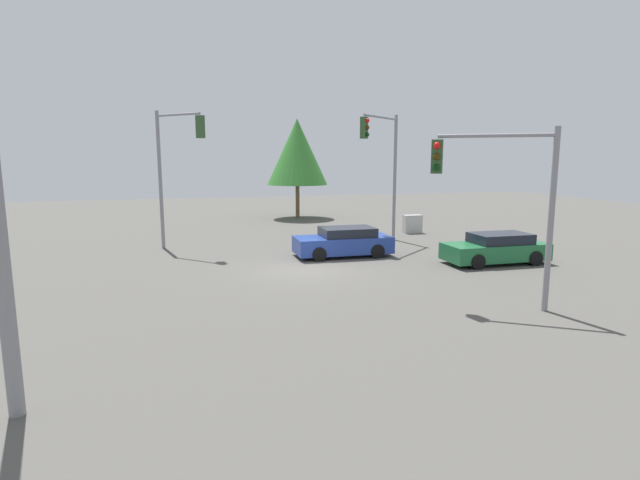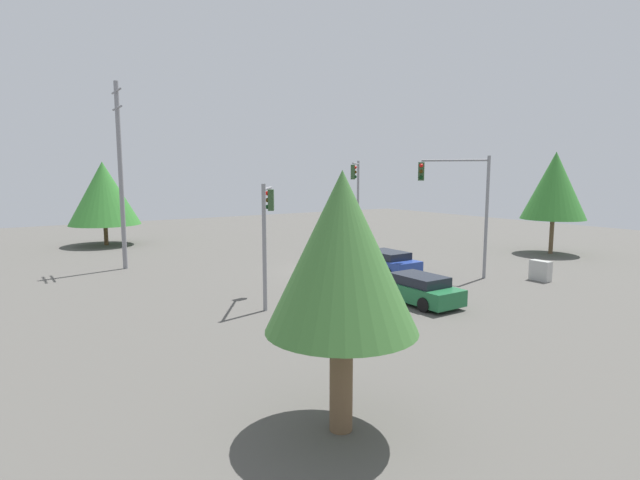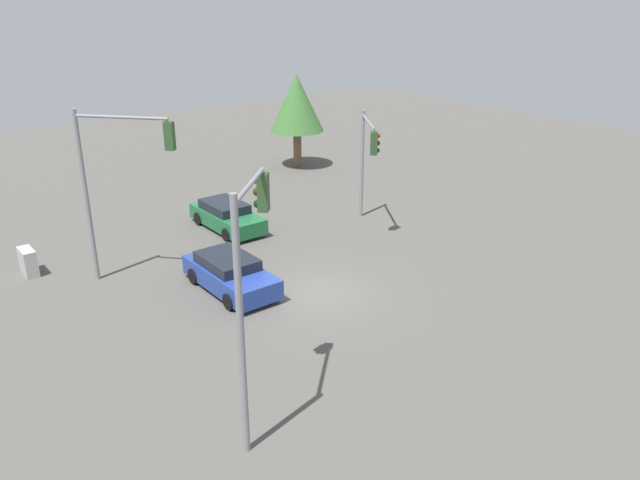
% 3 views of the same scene
% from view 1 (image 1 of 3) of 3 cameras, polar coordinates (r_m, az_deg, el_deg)
% --- Properties ---
extents(ground_plane, '(80.00, 80.00, 0.00)m').
position_cam_1_polar(ground_plane, '(20.92, -1.50, -3.43)').
color(ground_plane, '#54514C').
extents(sedan_blue, '(4.54, 2.05, 1.38)m').
position_cam_1_polar(sedan_blue, '(23.73, 2.72, -0.24)').
color(sedan_blue, '#233D93').
rests_on(sedan_blue, ground_plane).
extents(sedan_green, '(4.56, 1.96, 1.34)m').
position_cam_1_polar(sedan_green, '(23.41, 19.49, -0.95)').
color(sedan_green, '#1E6638').
rests_on(sedan_green, ground_plane).
extents(traffic_signal_main, '(3.08, 2.79, 6.97)m').
position_cam_1_polar(traffic_signal_main, '(27.18, 7.35, 9.53)').
color(traffic_signal_main, gray).
rests_on(traffic_signal_main, ground_plane).
extents(traffic_signal_cross, '(2.34, 2.37, 6.95)m').
position_cam_1_polar(traffic_signal_cross, '(25.94, -16.25, 9.09)').
color(traffic_signal_cross, gray).
rests_on(traffic_signal_cross, ground_plane).
extents(traffic_signal_aux, '(3.14, 2.17, 5.55)m').
position_cam_1_polar(traffic_signal_aux, '(16.17, 19.94, 5.89)').
color(traffic_signal_aux, gray).
rests_on(traffic_signal_aux, ground_plane).
extents(electrical_cabinet, '(1.13, 0.51, 1.13)m').
position_cam_1_polar(electrical_cabinet, '(31.54, 10.52, 1.81)').
color(electrical_cabinet, '#B2B2AD').
rests_on(electrical_cabinet, ground_plane).
extents(tree_corner, '(4.62, 4.62, 7.57)m').
position_cam_1_polar(tree_corner, '(38.58, -2.62, 10.02)').
color(tree_corner, brown).
rests_on(tree_corner, ground_plane).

